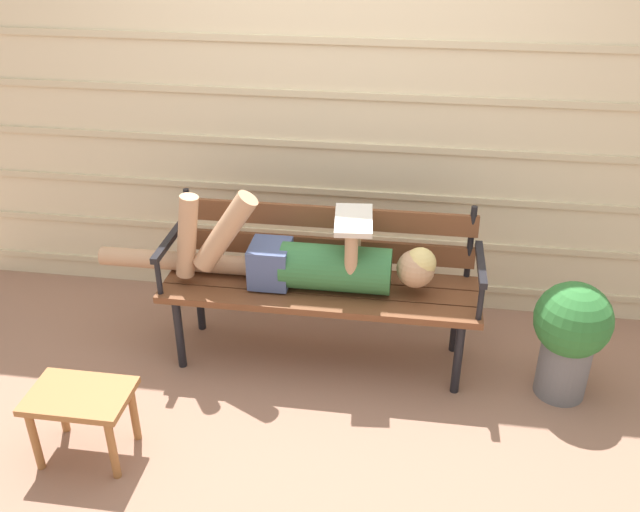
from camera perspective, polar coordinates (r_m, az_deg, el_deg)
name	(u,v)px	position (r m, az deg, el deg)	size (l,w,h in m)	color
ground_plane	(318,367)	(3.70, -0.21, -9.20)	(12.00, 12.00, 0.00)	#936B56
house_siding	(338,119)	(3.83, 1.46, 11.27)	(4.64, 0.08, 2.25)	beige
park_bench	(322,274)	(3.56, 0.16, -1.47)	(1.62, 0.47, 0.85)	brown
reclining_person	(304,260)	(3.45, -1.32, -0.37)	(1.76, 0.27, 0.53)	#33703D
footstool	(81,405)	(3.22, -19.13, -11.54)	(0.44, 0.30, 0.34)	#9E6638
potted_plant	(570,333)	(3.54, 19.98, -6.00)	(0.37, 0.37, 0.62)	slate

